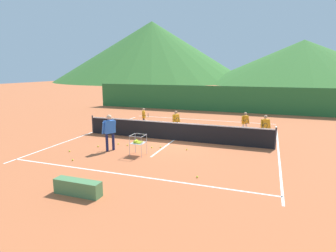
% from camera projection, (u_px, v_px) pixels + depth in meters
% --- Properties ---
extents(ground_plane, '(120.00, 120.00, 0.00)m').
position_uv_depth(ground_plane, '(174.00, 140.00, 14.78)').
color(ground_plane, '#BC6038').
extents(line_baseline_near, '(10.34, 0.08, 0.01)m').
position_uv_depth(line_baseline_near, '(126.00, 175.00, 9.95)').
color(line_baseline_near, white).
rests_on(line_baseline_near, ground).
extents(line_baseline_far, '(10.34, 0.08, 0.01)m').
position_uv_depth(line_baseline_far, '(202.00, 120.00, 20.74)').
color(line_baseline_far, white).
rests_on(line_baseline_far, ground).
extents(line_sideline_west, '(0.08, 11.71, 0.01)m').
position_uv_depth(line_sideline_west, '(91.00, 133.00, 16.50)').
color(line_sideline_west, white).
rests_on(line_sideline_west, ground).
extents(line_sideline_east, '(0.08, 11.71, 0.01)m').
position_uv_depth(line_sideline_east, '(278.00, 150.00, 13.06)').
color(line_sideline_east, white).
rests_on(line_sideline_east, ground).
extents(line_service_center, '(0.08, 6.16, 0.01)m').
position_uv_depth(line_service_center, '(174.00, 140.00, 14.78)').
color(line_service_center, white).
rests_on(line_service_center, ground).
extents(tennis_net, '(10.10, 0.08, 1.05)m').
position_uv_depth(tennis_net, '(174.00, 131.00, 14.68)').
color(tennis_net, '#333338').
rests_on(tennis_net, ground).
extents(instructor, '(0.55, 0.83, 1.68)m').
position_uv_depth(instructor, '(110.00, 129.00, 12.73)').
color(instructor, '#191E4C').
rests_on(instructor, ground).
extents(student_0, '(0.57, 0.52, 1.26)m').
position_uv_depth(student_0, '(144.00, 116.00, 17.93)').
color(student_0, black).
rests_on(student_0, ground).
extents(student_1, '(0.42, 0.71, 1.33)m').
position_uv_depth(student_1, '(176.00, 120.00, 16.25)').
color(student_1, navy).
rests_on(student_1, ground).
extents(student_2, '(0.45, 0.70, 1.30)m').
position_uv_depth(student_2, '(245.00, 121.00, 15.92)').
color(student_2, silver).
rests_on(student_2, ground).
extents(student_3, '(0.54, 0.68, 1.37)m').
position_uv_depth(student_3, '(265.00, 126.00, 14.47)').
color(student_3, black).
rests_on(student_3, ground).
extents(ball_cart, '(0.58, 0.58, 0.90)m').
position_uv_depth(ball_cart, '(138.00, 142.00, 12.13)').
color(ball_cart, '#B7B7BC').
rests_on(ball_cart, ground).
extents(tennis_ball_0, '(0.07, 0.07, 0.07)m').
position_uv_depth(tennis_ball_0, '(73.00, 160.00, 11.48)').
color(tennis_ball_0, yellow).
rests_on(tennis_ball_0, ground).
extents(tennis_ball_1, '(0.07, 0.07, 0.07)m').
position_uv_depth(tennis_ball_1, '(70.00, 151.00, 12.71)').
color(tennis_ball_1, yellow).
rests_on(tennis_ball_1, ground).
extents(tennis_ball_2, '(0.07, 0.07, 0.07)m').
position_uv_depth(tennis_ball_2, '(118.00, 144.00, 13.95)').
color(tennis_ball_2, yellow).
rests_on(tennis_ball_2, ground).
extents(tennis_ball_3, '(0.07, 0.07, 0.07)m').
position_uv_depth(tennis_ball_3, '(98.00, 146.00, 13.49)').
color(tennis_ball_3, yellow).
rests_on(tennis_ball_3, ground).
extents(tennis_ball_4, '(0.07, 0.07, 0.07)m').
position_uv_depth(tennis_ball_4, '(133.00, 142.00, 14.39)').
color(tennis_ball_4, yellow).
rests_on(tennis_ball_4, ground).
extents(tennis_ball_5, '(0.07, 0.07, 0.07)m').
position_uv_depth(tennis_ball_5, '(197.00, 177.00, 9.67)').
color(tennis_ball_5, yellow).
rests_on(tennis_ball_5, ground).
extents(tennis_ball_6, '(0.07, 0.07, 0.07)m').
position_uv_depth(tennis_ball_6, '(152.00, 147.00, 13.32)').
color(tennis_ball_6, yellow).
rests_on(tennis_ball_6, ground).
extents(tennis_ball_7, '(0.07, 0.07, 0.07)m').
position_uv_depth(tennis_ball_7, '(187.00, 149.00, 12.97)').
color(tennis_ball_7, yellow).
rests_on(tennis_ball_7, ground).
extents(tennis_ball_8, '(0.07, 0.07, 0.07)m').
position_uv_depth(tennis_ball_8, '(160.00, 147.00, 13.41)').
color(tennis_ball_8, yellow).
rests_on(tennis_ball_8, ground).
extents(tennis_ball_9, '(0.07, 0.07, 0.07)m').
position_uv_depth(tennis_ball_9, '(127.00, 145.00, 13.70)').
color(tennis_ball_9, yellow).
rests_on(tennis_ball_9, ground).
extents(windscreen_fence, '(22.74, 0.08, 2.25)m').
position_uv_depth(windscreen_fence, '(214.00, 99.00, 24.67)').
color(windscreen_fence, '#286B33').
rests_on(windscreen_fence, ground).
extents(courtside_bench, '(1.50, 0.36, 0.46)m').
position_uv_depth(courtside_bench, '(78.00, 187.00, 8.34)').
color(courtside_bench, '#4C7F4C').
rests_on(courtside_bench, ground).
extents(hill_0, '(59.97, 59.97, 18.20)m').
position_uv_depth(hill_0, '(152.00, 52.00, 88.05)').
color(hill_0, '#38702D').
rests_on(hill_0, ground).
extents(hill_1, '(51.72, 51.72, 11.09)m').
position_uv_depth(hill_1, '(303.00, 62.00, 72.50)').
color(hill_1, '#38702D').
rests_on(hill_1, ground).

